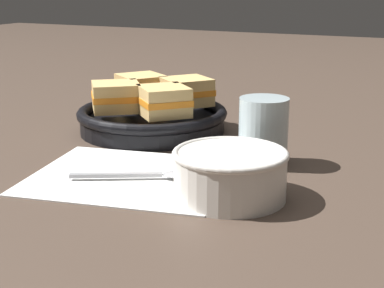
{
  "coord_description": "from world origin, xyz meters",
  "views": [
    {
      "loc": [
        0.36,
        -0.65,
        0.25
      ],
      "look_at": [
        0.02,
        0.05,
        0.03
      ],
      "focal_mm": 55.0,
      "sensor_mm": 36.0,
      "label": 1
    }
  ],
  "objects_px": {
    "sandwich_near_left": "(186,91)",
    "sandwich_far_right": "(164,101)",
    "sandwich_far_left": "(116,97)",
    "drinking_glass": "(263,131)",
    "sandwich_near_right": "(141,88)",
    "spoon": "(165,175)",
    "skillet": "(152,119)",
    "soup_bowl": "(230,171)"
  },
  "relations": [
    {
      "from": "sandwich_near_right",
      "to": "drinking_glass",
      "type": "distance_m",
      "value": 0.3
    },
    {
      "from": "drinking_glass",
      "to": "soup_bowl",
      "type": "bearing_deg",
      "value": -86.96
    },
    {
      "from": "spoon",
      "to": "drinking_glass",
      "type": "xyz_separation_m",
      "value": [
        0.09,
        0.12,
        0.04
      ]
    },
    {
      "from": "sandwich_far_left",
      "to": "skillet",
      "type": "bearing_deg",
      "value": 46.93
    },
    {
      "from": "spoon",
      "to": "skillet",
      "type": "height_order",
      "value": "skillet"
    },
    {
      "from": "sandwich_far_left",
      "to": "sandwich_far_right",
      "type": "bearing_deg",
      "value": 1.93
    },
    {
      "from": "skillet",
      "to": "sandwich_near_right",
      "type": "distance_m",
      "value": 0.08
    },
    {
      "from": "drinking_glass",
      "to": "sandwich_far_left",
      "type": "bearing_deg",
      "value": 170.42
    },
    {
      "from": "sandwich_far_right",
      "to": "sandwich_near_left",
      "type": "bearing_deg",
      "value": 91.93
    },
    {
      "from": "sandwich_near_right",
      "to": "sandwich_far_left",
      "type": "distance_m",
      "value": 0.09
    },
    {
      "from": "sandwich_far_left",
      "to": "sandwich_far_right",
      "type": "height_order",
      "value": "same"
    },
    {
      "from": "sandwich_near_left",
      "to": "sandwich_far_left",
      "type": "height_order",
      "value": "same"
    },
    {
      "from": "sandwich_near_left",
      "to": "sandwich_near_right",
      "type": "bearing_deg",
      "value": -178.07
    },
    {
      "from": "sandwich_near_right",
      "to": "sandwich_far_right",
      "type": "bearing_deg",
      "value": -43.07
    },
    {
      "from": "spoon",
      "to": "soup_bowl",
      "type": "bearing_deg",
      "value": -40.2
    },
    {
      "from": "spoon",
      "to": "skillet",
      "type": "xyz_separation_m",
      "value": [
        -0.14,
        0.21,
        0.01
      ]
    },
    {
      "from": "sandwich_near_left",
      "to": "spoon",
      "type": "bearing_deg",
      "value": -69.73
    },
    {
      "from": "sandwich_far_right",
      "to": "sandwich_near_right",
      "type": "bearing_deg",
      "value": 136.93
    },
    {
      "from": "soup_bowl",
      "to": "sandwich_near_left",
      "type": "distance_m",
      "value": 0.34
    },
    {
      "from": "skillet",
      "to": "sandwich_near_left",
      "type": "height_order",
      "value": "sandwich_near_left"
    },
    {
      "from": "spoon",
      "to": "sandwich_far_left",
      "type": "height_order",
      "value": "sandwich_far_left"
    },
    {
      "from": "sandwich_far_left",
      "to": "drinking_glass",
      "type": "bearing_deg",
      "value": -9.58
    },
    {
      "from": "skillet",
      "to": "sandwich_near_left",
      "type": "xyz_separation_m",
      "value": [
        0.04,
        0.04,
        0.04
      ]
    },
    {
      "from": "skillet",
      "to": "sandwich_near_right",
      "type": "height_order",
      "value": "sandwich_near_right"
    },
    {
      "from": "skillet",
      "to": "drinking_glass",
      "type": "height_order",
      "value": "drinking_glass"
    },
    {
      "from": "soup_bowl",
      "to": "spoon",
      "type": "relative_size",
      "value": 0.84
    },
    {
      "from": "spoon",
      "to": "drinking_glass",
      "type": "bearing_deg",
      "value": 25.36
    },
    {
      "from": "soup_bowl",
      "to": "sandwich_far_left",
      "type": "bearing_deg",
      "value": 145.86
    },
    {
      "from": "spoon",
      "to": "sandwich_near_left",
      "type": "height_order",
      "value": "sandwich_near_left"
    },
    {
      "from": "sandwich_far_right",
      "to": "spoon",
      "type": "bearing_deg",
      "value": -61.53
    },
    {
      "from": "soup_bowl",
      "to": "sandwich_far_right",
      "type": "relative_size",
      "value": 1.29
    },
    {
      "from": "soup_bowl",
      "to": "sandwich_near_right",
      "type": "height_order",
      "value": "sandwich_near_right"
    },
    {
      "from": "sandwich_near_left",
      "to": "sandwich_far_right",
      "type": "relative_size",
      "value": 1.0
    },
    {
      "from": "sandwich_far_left",
      "to": "drinking_glass",
      "type": "xyz_separation_m",
      "value": [
        0.27,
        -0.05,
        -0.02
      ]
    },
    {
      "from": "spoon",
      "to": "sandwich_near_left",
      "type": "xyz_separation_m",
      "value": [
        -0.09,
        0.26,
        0.06
      ]
    },
    {
      "from": "soup_bowl",
      "to": "sandwich_far_right",
      "type": "xyz_separation_m",
      "value": [
        -0.19,
        0.19,
        0.03
      ]
    },
    {
      "from": "sandwich_near_right",
      "to": "sandwich_far_left",
      "type": "xyz_separation_m",
      "value": [
        0.0,
        -0.09,
        0.0
      ]
    },
    {
      "from": "sandwich_far_right",
      "to": "soup_bowl",
      "type": "bearing_deg",
      "value": -45.13
    },
    {
      "from": "soup_bowl",
      "to": "sandwich_far_right",
      "type": "bearing_deg",
      "value": 134.87
    },
    {
      "from": "drinking_glass",
      "to": "spoon",
      "type": "bearing_deg",
      "value": -126.96
    },
    {
      "from": "drinking_glass",
      "to": "sandwich_near_right",
      "type": "bearing_deg",
      "value": 154.05
    },
    {
      "from": "sandwich_near_left",
      "to": "sandwich_far_left",
      "type": "relative_size",
      "value": 1.0
    }
  ]
}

